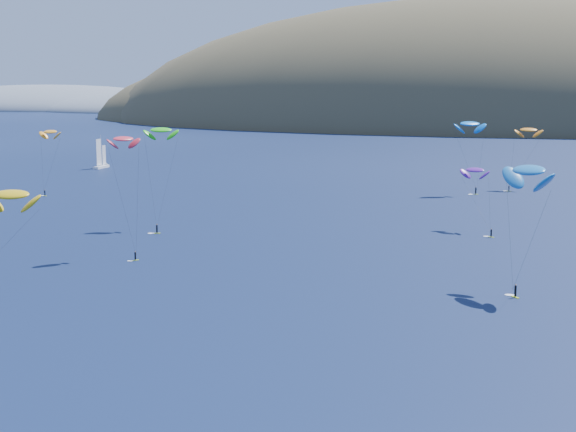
# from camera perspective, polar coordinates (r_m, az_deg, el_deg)

# --- Properties ---
(island) EXTENTS (730.00, 300.00, 210.00)m
(island) POSITION_cam_1_polar(r_m,az_deg,el_deg) (617.21, 15.62, 5.33)
(island) COLOR #3D3526
(island) RESTS_ON ground
(headland) EXTENTS (460.00, 250.00, 60.00)m
(headland) POSITION_cam_1_polar(r_m,az_deg,el_deg) (943.98, -15.22, 7.20)
(headland) COLOR slate
(headland) RESTS_ON ground
(sailboat) EXTENTS (9.73, 8.48, 12.38)m
(sailboat) POSITION_cam_1_polar(r_m,az_deg,el_deg) (306.81, -13.15, 3.52)
(sailboat) COLOR white
(sailboat) RESTS_ON ground
(kitesurfer_1) EXTENTS (7.47, 7.93, 19.80)m
(kitesurfer_1) POSITION_cam_1_polar(r_m,az_deg,el_deg) (241.16, -16.56, 5.75)
(kitesurfer_1) COLOR #B0CF17
(kitesurfer_1) RESTS_ON ground
(kitesurfer_2) EXTENTS (10.25, 12.31, 16.87)m
(kitesurfer_2) POSITION_cam_1_polar(r_m,az_deg,el_deg) (138.38, -19.12, 1.44)
(kitesurfer_2) COLOR #B0CF17
(kitesurfer_2) RESTS_ON ground
(kitesurfer_3) EXTENTS (8.09, 12.96, 23.66)m
(kitesurfer_3) POSITION_cam_1_polar(r_m,az_deg,el_deg) (181.42, -9.02, 6.04)
(kitesurfer_3) COLOR #B0CF17
(kitesurfer_3) RESTS_ON ground
(kitesurfer_4) EXTENTS (10.09, 8.08, 22.68)m
(kitesurfer_4) POSITION_cam_1_polar(r_m,az_deg,el_deg) (237.17, 12.82, 6.41)
(kitesurfer_4) COLOR #B0CF17
(kitesurfer_4) RESTS_ON ground
(kitesurfer_5) EXTENTS (10.31, 12.01, 21.79)m
(kitesurfer_5) POSITION_cam_1_polar(r_m,az_deg,el_deg) (129.53, 16.75, 3.14)
(kitesurfer_5) COLOR #B0CF17
(kitesurfer_5) RESTS_ON ground
(kitesurfer_6) EXTENTS (8.68, 12.46, 14.89)m
(kitesurfer_6) POSITION_cam_1_polar(r_m,az_deg,el_deg) (181.10, 13.16, 3.19)
(kitesurfer_6) COLOR #B0CF17
(kitesurfer_6) RESTS_ON ground
(kitesurfer_9) EXTENTS (7.73, 8.59, 23.55)m
(kitesurfer_9) POSITION_cam_1_polar(r_m,az_deg,el_deg) (152.40, -11.63, 5.36)
(kitesurfer_9) COLOR #B0CF17
(kitesurfer_9) RESTS_ON ground
(kitesurfer_11) EXTENTS (9.53, 10.83, 19.90)m
(kitesurfer_11) POSITION_cam_1_polar(r_m,az_deg,el_deg) (252.61, 16.74, 5.89)
(kitesurfer_11) COLOR #B0CF17
(kitesurfer_11) RESTS_ON ground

